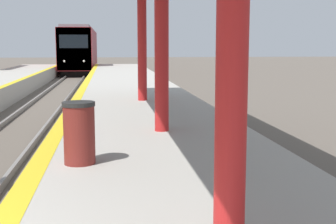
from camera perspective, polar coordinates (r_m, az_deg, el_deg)
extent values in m
cube|color=black|center=(46.74, -10.57, 5.18)|extent=(2.36, 16.06, 0.55)
cube|color=maroon|center=(46.68, -10.63, 7.63)|extent=(2.77, 17.84, 3.45)
cube|color=#E54C19|center=(37.86, -11.40, 7.53)|extent=(2.72, 0.16, 3.38)
cube|color=black|center=(37.80, -11.43, 8.44)|extent=(2.22, 0.06, 1.04)
cube|color=slate|center=(46.71, -10.69, 9.89)|extent=(2.36, 16.95, 0.24)
sphere|color=white|center=(37.88, -12.52, 6.06)|extent=(0.18, 0.18, 0.18)
sphere|color=white|center=(37.77, -10.21, 6.12)|extent=(0.18, 0.18, 0.18)
cylinder|color=red|center=(3.97, 7.85, 8.10)|extent=(0.28, 0.28, 3.36)
cylinder|color=red|center=(9.11, -0.79, 8.15)|extent=(0.28, 0.28, 3.36)
cylinder|color=red|center=(14.31, -3.17, 8.13)|extent=(0.28, 0.28, 3.36)
cylinder|color=maroon|center=(6.75, -10.77, -2.77)|extent=(0.44, 0.44, 0.83)
cylinder|color=#262626|center=(6.69, -10.87, 0.97)|extent=(0.47, 0.47, 0.06)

